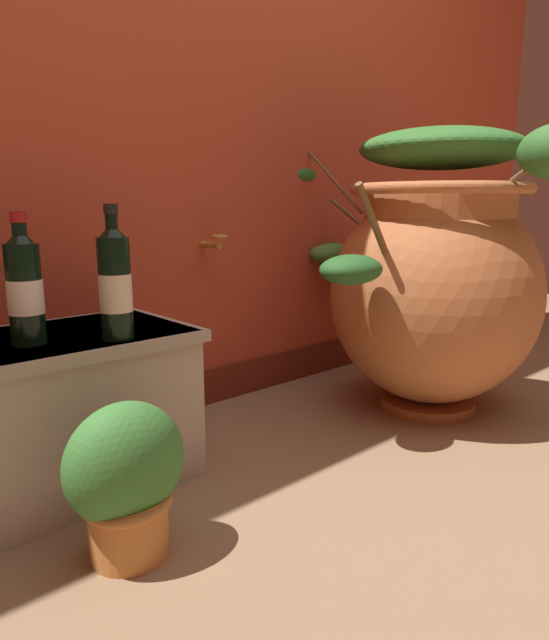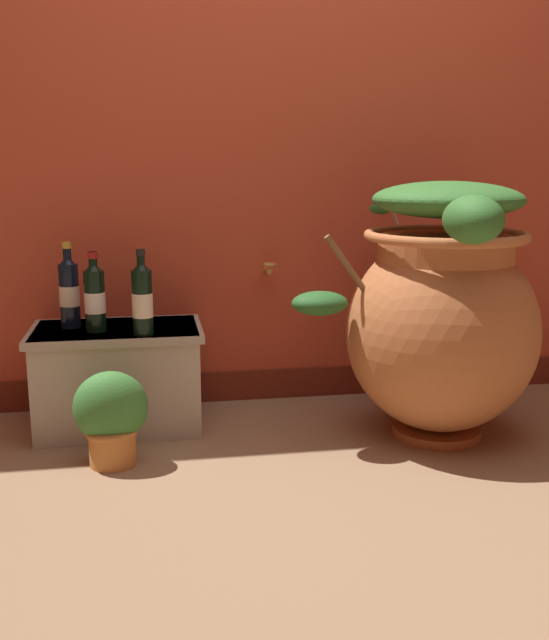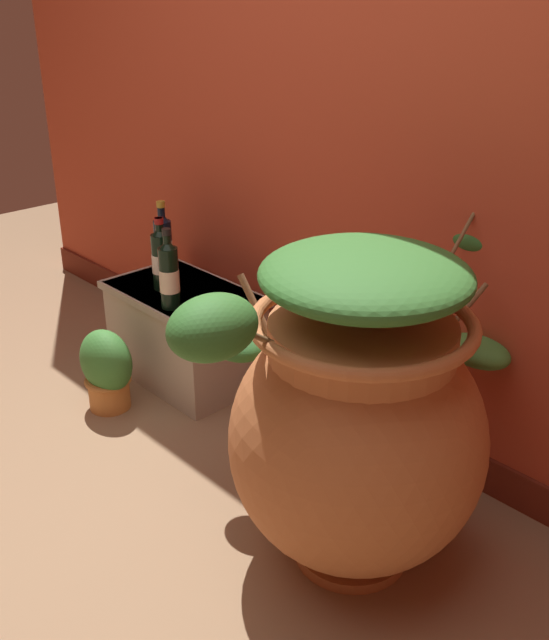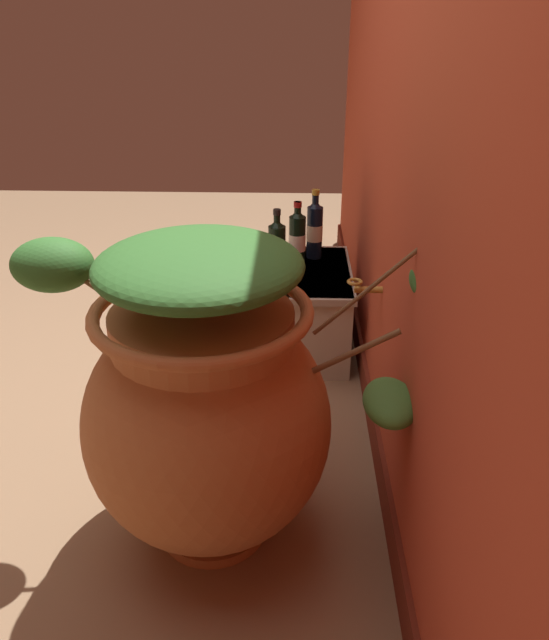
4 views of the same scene
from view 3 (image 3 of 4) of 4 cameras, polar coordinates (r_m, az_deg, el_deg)
The scene contains 8 objects.
ground_plane at distance 2.41m, azimuth -13.29°, elevation -16.68°, with size 7.00×7.00×0.00m, color #896B4C.
back_wall at distance 2.60m, azimuth 8.02°, elevation 18.48°, with size 4.40×0.33×2.60m.
terracotta_urn at distance 2.06m, azimuth 6.32°, elevation -7.37°, with size 0.93×1.21×0.96m.
stone_ledge at distance 3.15m, azimuth -6.84°, elevation -0.85°, with size 0.66×0.41×0.40m.
wine_bottle_left at distance 3.17m, azimuth -8.50°, elevation 5.77°, with size 0.08×0.08×0.33m.
wine_bottle_middle at distance 3.05m, azimuth -8.66°, elevation 4.78°, with size 0.08×0.08×0.30m.
wine_bottle_right at distance 2.87m, azimuth -8.07°, elevation 3.54°, with size 0.08×0.08×0.32m.
potted_shrub at distance 3.00m, azimuth -12.71°, elevation -3.67°, with size 0.25×0.19×0.33m.
Camera 3 is at (1.64, -0.80, 1.58)m, focal length 41.84 mm.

